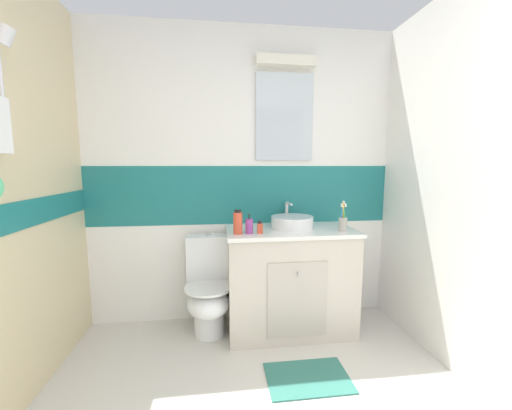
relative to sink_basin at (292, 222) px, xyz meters
The scene contains 9 objects.
wall_back_tiled 0.59m from the sink_basin, 142.41° to the left, with size 3.20×0.20×2.50m.
vanity_cabinet 0.48m from the sink_basin, 129.80° to the right, with size 1.02×0.56×0.85m.
sink_basin is the anchor object (origin of this frame).
toilet 0.87m from the sink_basin, behind, with size 0.37×0.50×0.79m.
toothbrush_cup 0.40m from the sink_basin, 23.94° to the right, with size 0.06×0.07×0.23m.
soap_dispenser 0.40m from the sink_basin, 156.48° to the right, with size 0.06×0.06×0.15m.
perfume_flask_small 0.34m from the sink_basin, 149.03° to the right, with size 0.04×0.03×0.10m.
shampoo_bottle_tall 0.48m from the sink_basin, 159.81° to the right, with size 0.07×0.07×0.18m.
bath_mat 1.11m from the sink_basin, 93.73° to the right, with size 0.53×0.35×0.01m, color #337266.
Camera 1 is at (-0.22, -0.22, 1.35)m, focal length 21.42 mm.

